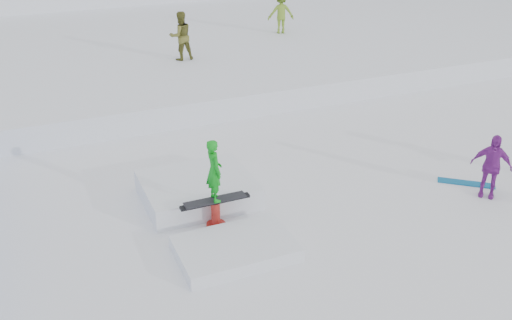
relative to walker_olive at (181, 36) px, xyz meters
name	(u,v)px	position (x,y,z in m)	size (l,w,h in m)	color
ground	(271,249)	(-1.61, -11.84, -1.72)	(120.00, 120.00, 0.00)	white
snow_midrise	(120,48)	(-1.61, 4.16, -1.32)	(50.00, 18.00, 0.80)	white
walker_olive	(181,36)	(0.00, 0.00, 0.00)	(0.89, 0.70, 1.84)	brown
walker_ygreen	(281,13)	(5.36, 2.42, 0.00)	(1.18, 0.68, 1.83)	olive
spectator_purple	(491,166)	(4.21, -11.82, -0.91)	(0.95, 0.40, 1.62)	purple
loose_board_teal	(466,183)	(4.20, -11.16, -1.70)	(1.40, 0.28, 0.03)	#0C6092
jib_rail_feature	(207,202)	(-2.38, -9.95, -1.41)	(2.60, 4.40, 2.11)	white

